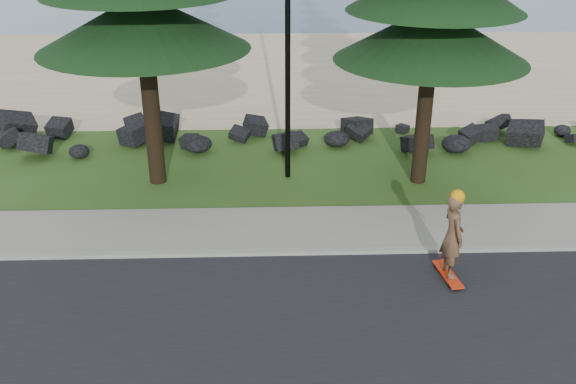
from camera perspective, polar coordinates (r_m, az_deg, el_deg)
The scene contains 8 objects.
ground at distance 14.70m, azimuth 0.37°, elevation -3.73°, with size 160.00×160.00×0.00m, color #2F4816.
road at distance 11.00m, azimuth 1.27°, elevation -15.23°, with size 160.00×7.00×0.02m, color black.
kerb at distance 13.90m, azimuth 0.51°, elevation -5.36°, with size 160.00×0.20×0.10m, color gray.
sidewalk at distance 14.86m, azimuth 0.34°, elevation -3.21°, with size 160.00×2.00×0.08m, color gray.
beach_sand at distance 28.25m, azimuth -0.75°, elevation 10.83°, with size 160.00×15.00×0.01m, color tan.
seawall_boulders at distance 19.77m, azimuth -0.24°, elevation 4.24°, with size 60.00×2.40×1.10m, color black, non-canonical shape.
lamp_post at distance 16.31m, azimuth -0.03°, elevation 14.76°, with size 0.25×0.14×8.14m.
skateboarder at distance 13.01m, azimuth 14.43°, elevation -3.79°, with size 0.51×1.08×1.97m.
Camera 1 is at (-0.50, -12.81, 7.20)m, focal length 40.00 mm.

